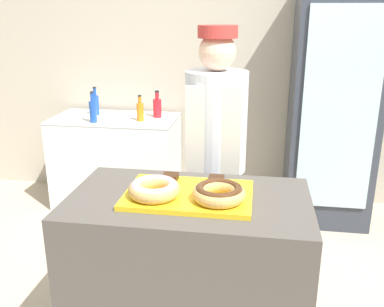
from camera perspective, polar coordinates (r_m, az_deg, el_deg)
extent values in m
cube|color=#BCB29E|center=(3.94, 4.71, 13.16)|extent=(8.00, 0.06, 2.70)
cube|color=#4C4742|center=(2.20, -0.42, -16.44)|extent=(1.12, 0.65, 0.89)
cube|color=yellow|center=(1.98, -0.45, -5.53)|extent=(0.58, 0.39, 0.02)
torus|color=tan|center=(1.93, -5.05, -4.81)|extent=(0.23, 0.23, 0.06)
torus|color=#EFADC6|center=(1.92, -5.06, -4.32)|extent=(0.21, 0.21, 0.04)
torus|color=tan|center=(1.88, 3.60, -5.35)|extent=(0.23, 0.23, 0.06)
torus|color=#472814|center=(1.88, 3.61, -4.86)|extent=(0.21, 0.21, 0.04)
cube|color=#382111|center=(2.11, -2.90, -3.17)|extent=(0.07, 0.07, 0.03)
cube|color=#382111|center=(2.08, 3.25, -3.53)|extent=(0.07, 0.07, 0.03)
cylinder|color=#4C4C51|center=(2.78, 2.98, -9.66)|extent=(0.26, 0.26, 0.79)
cylinder|color=silver|center=(2.53, 3.23, 4.27)|extent=(0.36, 0.36, 0.59)
cube|color=silver|center=(2.50, 2.68, -5.24)|extent=(0.31, 0.02, 1.24)
sphere|color=beige|center=(2.47, 3.40, 13.38)|extent=(0.21, 0.21, 0.21)
cylinder|color=#B2332D|center=(2.46, 3.45, 15.92)|extent=(0.22, 0.22, 0.07)
cube|color=#333842|center=(3.68, 18.22, 5.73)|extent=(0.67, 0.61, 1.91)
cube|color=silver|center=(3.37, 19.06, 5.22)|extent=(0.55, 0.02, 1.53)
cube|color=white|center=(3.98, -9.98, -0.93)|extent=(1.09, 0.59, 0.81)
cube|color=gray|center=(3.87, -10.29, 4.48)|extent=(1.10, 0.59, 0.01)
cylinder|color=orange|center=(3.69, -6.92, 5.49)|extent=(0.06, 0.06, 0.15)
cylinder|color=orange|center=(3.67, -6.98, 7.11)|extent=(0.03, 0.03, 0.06)
cylinder|color=black|center=(3.66, -7.00, 7.65)|extent=(0.03, 0.03, 0.01)
cylinder|color=#1E4CB2|center=(3.70, -13.06, 5.43)|extent=(0.06, 0.06, 0.18)
cylinder|color=#1E4CB2|center=(3.68, -13.20, 7.34)|extent=(0.03, 0.03, 0.07)
cylinder|color=black|center=(3.67, -13.25, 7.96)|extent=(0.03, 0.03, 0.01)
cylinder|color=#1E4CB2|center=(3.98, -12.73, 6.28)|extent=(0.06, 0.06, 0.17)
cylinder|color=#1E4CB2|center=(3.96, -12.85, 8.00)|extent=(0.03, 0.03, 0.07)
cylinder|color=black|center=(3.95, -12.89, 8.56)|extent=(0.03, 0.03, 0.01)
cylinder|color=red|center=(3.81, -4.65, 6.03)|extent=(0.07, 0.07, 0.16)
cylinder|color=red|center=(3.79, -4.69, 7.68)|extent=(0.03, 0.03, 0.06)
cylinder|color=black|center=(3.78, -4.71, 8.24)|extent=(0.04, 0.04, 0.01)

